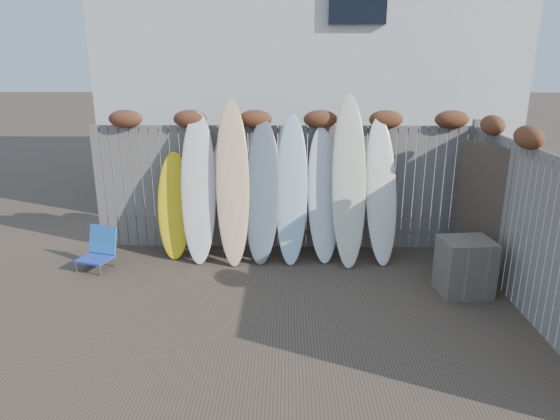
{
  "coord_description": "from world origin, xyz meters",
  "views": [
    {
      "loc": [
        0.11,
        -5.34,
        3.01
      ],
      "look_at": [
        0.0,
        1.2,
        1.0
      ],
      "focal_mm": 32.0,
      "sensor_mm": 36.0,
      "label": 1
    }
  ],
  "objects_px": {
    "lattice_panel": "(487,212)",
    "surfboard_0": "(174,206)",
    "beach_chair": "(99,249)",
    "wooden_crate": "(465,267)"
  },
  "relations": [
    {
      "from": "wooden_crate",
      "to": "lattice_panel",
      "type": "xyz_separation_m",
      "value": [
        0.46,
        0.64,
        0.56
      ]
    },
    {
      "from": "lattice_panel",
      "to": "surfboard_0",
      "type": "height_order",
      "value": "lattice_panel"
    },
    {
      "from": "beach_chair",
      "to": "surfboard_0",
      "type": "bearing_deg",
      "value": 26.3
    },
    {
      "from": "beach_chair",
      "to": "wooden_crate",
      "type": "distance_m",
      "value": 5.2
    },
    {
      "from": "lattice_panel",
      "to": "surfboard_0",
      "type": "relative_size",
      "value": 1.11
    },
    {
      "from": "surfboard_0",
      "to": "lattice_panel",
      "type": "bearing_deg",
      "value": -11.94
    },
    {
      "from": "wooden_crate",
      "to": "surfboard_0",
      "type": "height_order",
      "value": "surfboard_0"
    },
    {
      "from": "wooden_crate",
      "to": "lattice_panel",
      "type": "bearing_deg",
      "value": 54.22
    },
    {
      "from": "lattice_panel",
      "to": "wooden_crate",
      "type": "bearing_deg",
      "value": -146.37
    },
    {
      "from": "beach_chair",
      "to": "surfboard_0",
      "type": "xyz_separation_m",
      "value": [
        1.04,
        0.52,
        0.53
      ]
    }
  ]
}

